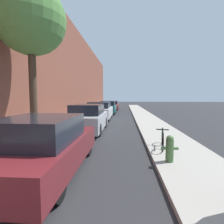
# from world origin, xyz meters

# --- Properties ---
(ground_plane) EXTENTS (120.00, 120.00, 0.00)m
(ground_plane) POSITION_xyz_m (0.00, 16.00, 0.00)
(ground_plane) COLOR #28282B
(sidewalk_left) EXTENTS (2.00, 52.00, 0.12)m
(sidewalk_left) POSITION_xyz_m (-2.90, 16.00, 0.06)
(sidewalk_left) COLOR #9E998E
(sidewalk_left) RESTS_ON ground
(sidewalk_right) EXTENTS (2.00, 52.00, 0.12)m
(sidewalk_right) POSITION_xyz_m (2.90, 16.00, 0.06)
(sidewalk_right) COLOR #9E998E
(sidewalk_right) RESTS_ON ground
(building_facade_left) EXTENTS (0.70, 52.00, 8.89)m
(building_facade_left) POSITION_xyz_m (-4.25, 16.00, 4.44)
(building_facade_left) COLOR brown
(building_facade_left) RESTS_ON ground
(parked_car_maroon) EXTENTS (1.89, 4.10, 1.38)m
(parked_car_maroon) POSITION_xyz_m (-0.93, 5.86, 0.65)
(parked_car_maroon) COLOR black
(parked_car_maroon) RESTS_ON ground
(parked_car_silver) EXTENTS (1.72, 4.12, 1.47)m
(parked_car_silver) POSITION_xyz_m (-0.89, 11.15, 0.69)
(parked_car_silver) COLOR black
(parked_car_silver) RESTS_ON ground
(parked_car_white) EXTENTS (1.88, 4.54, 1.46)m
(parked_car_white) POSITION_xyz_m (-1.02, 16.53, 0.70)
(parked_car_white) COLOR black
(parked_car_white) RESTS_ON ground
(parked_car_teal) EXTENTS (1.71, 4.54, 1.44)m
(parked_car_teal) POSITION_xyz_m (-0.80, 21.75, 0.68)
(parked_car_teal) COLOR black
(parked_car_teal) RESTS_ON ground
(parked_car_red) EXTENTS (1.78, 4.63, 1.33)m
(parked_car_red) POSITION_xyz_m (-0.79, 27.62, 0.64)
(parked_car_red) COLOR black
(parked_car_red) RESTS_ON ground
(street_tree_near) EXTENTS (2.67, 2.67, 6.00)m
(street_tree_near) POSITION_xyz_m (-2.49, 8.45, 4.74)
(street_tree_near) COLOR #423323
(street_tree_near) RESTS_ON sidewalk_left
(fire_hydrant) EXTENTS (0.45, 0.21, 0.72)m
(fire_hydrant) POSITION_xyz_m (2.30, 6.47, 0.49)
(fire_hydrant) COLOR #47703D
(fire_hydrant) RESTS_ON sidewalk_right
(bicycle) EXTENTS (0.44, 1.49, 0.61)m
(bicycle) POSITION_xyz_m (2.40, 7.84, 0.44)
(bicycle) COLOR black
(bicycle) RESTS_ON sidewalk_right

